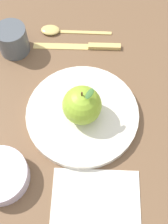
{
  "coord_description": "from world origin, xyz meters",
  "views": [
    {
      "loc": [
        0.03,
        -0.32,
        0.58
      ],
      "look_at": [
        0.0,
        -0.03,
        0.02
      ],
      "focal_mm": 46.97,
      "sensor_mm": 36.0,
      "label": 1
    }
  ],
  "objects_px": {
    "cup": "(12,39)",
    "spoon": "(59,31)",
    "knife": "(85,46)",
    "dinner_plate": "(84,114)",
    "side_bowl": "(0,175)",
    "apple": "(84,105)",
    "linen_napkin": "(96,197)"
  },
  "relations": [
    {
      "from": "side_bowl",
      "to": "knife",
      "type": "height_order",
      "value": "side_bowl"
    },
    {
      "from": "apple",
      "to": "spoon",
      "type": "height_order",
      "value": "apple"
    },
    {
      "from": "side_bowl",
      "to": "linen_napkin",
      "type": "relative_size",
      "value": 0.65
    },
    {
      "from": "side_bowl",
      "to": "apple",
      "type": "bearing_deg",
      "value": 44.59
    },
    {
      "from": "side_bowl",
      "to": "linen_napkin",
      "type": "xyz_separation_m",
      "value": [
        0.19,
        -0.02,
        -0.02
      ]
    },
    {
      "from": "cup",
      "to": "dinner_plate",
      "type": "bearing_deg",
      "value": -42.1
    },
    {
      "from": "dinner_plate",
      "to": "linen_napkin",
      "type": "relative_size",
      "value": 1.44
    },
    {
      "from": "dinner_plate",
      "to": "spoon",
      "type": "distance_m",
      "value": 0.25
    },
    {
      "from": "dinner_plate",
      "to": "side_bowl",
      "type": "relative_size",
      "value": 2.2
    },
    {
      "from": "knife",
      "to": "spoon",
      "type": "distance_m",
      "value": 0.08
    },
    {
      "from": "dinner_plate",
      "to": "spoon",
      "type": "height_order",
      "value": "dinner_plate"
    },
    {
      "from": "cup",
      "to": "spoon",
      "type": "bearing_deg",
      "value": 33.61
    },
    {
      "from": "linen_napkin",
      "to": "side_bowl",
      "type": "bearing_deg",
      "value": 174.22
    },
    {
      "from": "apple",
      "to": "knife",
      "type": "distance_m",
      "value": 0.21
    },
    {
      "from": "cup",
      "to": "linen_napkin",
      "type": "xyz_separation_m",
      "value": [
        0.23,
        -0.34,
        -0.04
      ]
    },
    {
      "from": "side_bowl",
      "to": "knife",
      "type": "bearing_deg",
      "value": 68.89
    },
    {
      "from": "dinner_plate",
      "to": "side_bowl",
      "type": "distance_m",
      "value": 0.21
    },
    {
      "from": "dinner_plate",
      "to": "cup",
      "type": "xyz_separation_m",
      "value": [
        -0.19,
        0.17,
        0.03
      ]
    },
    {
      "from": "spoon",
      "to": "dinner_plate",
      "type": "bearing_deg",
      "value": -69.62
    },
    {
      "from": "side_bowl",
      "to": "dinner_plate",
      "type": "bearing_deg",
      "value": 45.68
    },
    {
      "from": "dinner_plate",
      "to": "apple",
      "type": "xyz_separation_m",
      "value": [
        0.0,
        -0.0,
        0.05
      ]
    },
    {
      "from": "apple",
      "to": "cup",
      "type": "relative_size",
      "value": 1.26
    },
    {
      "from": "cup",
      "to": "knife",
      "type": "bearing_deg",
      "value": 7.59
    },
    {
      "from": "knife",
      "to": "spoon",
      "type": "bearing_deg",
      "value": 148.92
    },
    {
      "from": "apple",
      "to": "side_bowl",
      "type": "xyz_separation_m",
      "value": [
        -0.15,
        -0.15,
        -0.04
      ]
    },
    {
      "from": "apple",
      "to": "linen_napkin",
      "type": "xyz_separation_m",
      "value": [
        0.04,
        -0.17,
        -0.06
      ]
    },
    {
      "from": "knife",
      "to": "spoon",
      "type": "relative_size",
      "value": 1.2
    },
    {
      "from": "apple",
      "to": "side_bowl",
      "type": "distance_m",
      "value": 0.21
    },
    {
      "from": "apple",
      "to": "cup",
      "type": "distance_m",
      "value": 0.26
    },
    {
      "from": "cup",
      "to": "spoon",
      "type": "xyz_separation_m",
      "value": [
        0.1,
        0.07,
        -0.03
      ]
    },
    {
      "from": "apple",
      "to": "linen_napkin",
      "type": "bearing_deg",
      "value": -77.12
    },
    {
      "from": "apple",
      "to": "knife",
      "type": "xyz_separation_m",
      "value": [
        -0.02,
        0.2,
        -0.05
      ]
    }
  ]
}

